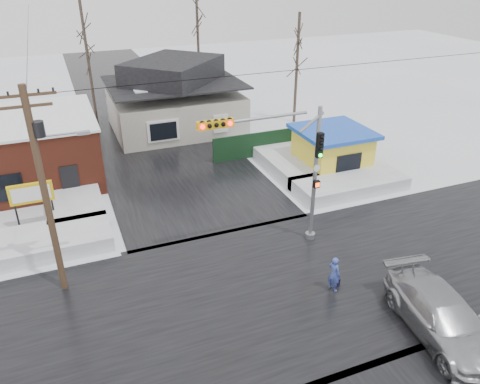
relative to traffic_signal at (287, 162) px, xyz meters
name	(u,v)px	position (x,y,z in m)	size (l,w,h in m)	color
ground	(263,291)	(-2.43, -2.97, -4.54)	(120.00, 120.00, 0.00)	white
road_ns	(263,291)	(-2.43, -2.97, -4.53)	(10.00, 120.00, 0.02)	black
road_ew	(263,291)	(-2.43, -2.97, -4.53)	(120.00, 10.00, 0.02)	black
snowbank_nw	(38,244)	(-11.43, 4.03, -4.14)	(7.00, 3.00, 0.80)	white
snowbank_ne	(349,184)	(6.57, 4.03, -4.14)	(7.00, 3.00, 0.80)	white
snowbank_nside_w	(73,193)	(-9.43, 9.03, -4.14)	(3.00, 8.00, 0.80)	white
snowbank_nside_e	(284,159)	(4.57, 9.03, -4.14)	(3.00, 8.00, 0.80)	white
traffic_signal	(287,162)	(0.00, 0.00, 0.00)	(6.05, 0.68, 7.00)	gray
utility_pole	(45,183)	(-10.36, 0.53, 0.57)	(3.15, 0.44, 9.00)	#382619
marquee_sign	(31,194)	(-11.43, 6.53, -2.62)	(2.20, 0.21, 2.55)	black
house	(175,98)	(-0.43, 19.03, -1.92)	(10.40, 8.40, 5.76)	beige
kiosk	(332,150)	(7.07, 7.03, -3.08)	(4.60, 4.60, 2.88)	yellow
fence	(265,143)	(4.07, 11.03, -3.64)	(8.00, 0.12, 1.80)	black
tree_far_left	(83,26)	(-6.43, 23.03, 3.41)	(3.00, 3.00, 10.00)	#332821
tree_far_right	(298,36)	(9.57, 17.03, 2.62)	(3.00, 3.00, 9.00)	#332821
pedestrian	(334,274)	(0.42, -3.98, -3.70)	(0.61, 0.40, 1.67)	#394BA1
car	(442,317)	(2.80, -7.79, -3.70)	(2.36, 5.81, 1.69)	#A5A8AD
shopping_bag	(337,283)	(0.71, -3.84, -4.36)	(0.28, 0.12, 0.35)	black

